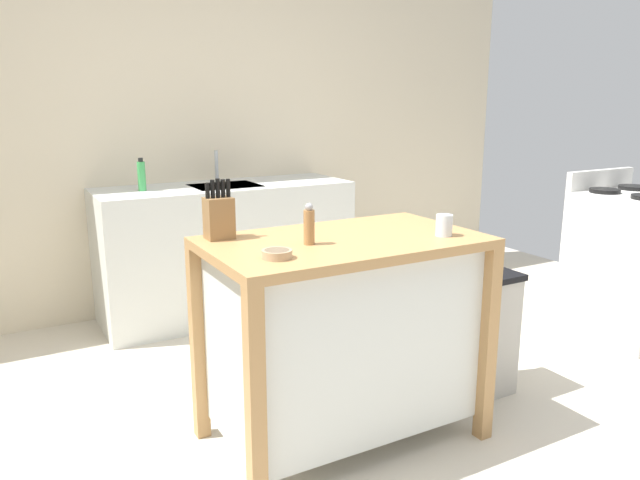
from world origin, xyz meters
The scene contains 12 objects.
ground_plane centered at (0.00, 0.00, 0.00)m, with size 6.83×6.83×0.00m, color beige.
wall_back centered at (0.00, 2.32, 1.30)m, with size 5.83×0.10×2.60m, color beige.
kitchen_island centered at (0.16, 0.20, 0.51)m, with size 1.14×0.68×0.91m.
knife_block centered at (-0.29, 0.44, 1.00)m, with size 0.11×0.09×0.25m.
bowl_ceramic_small centered at (-0.22, 0.04, 0.92)m, with size 0.11×0.11×0.03m.
drinking_cup centered at (0.54, 0.03, 0.95)m, with size 0.07×0.07×0.09m.
pepper_grinder centered at (-0.02, 0.17, 0.98)m, with size 0.04×0.04×0.17m.
trash_bin centered at (0.97, 0.23, 0.32)m, with size 0.36×0.28×0.63m.
sink_counter centered at (0.30, 1.96, 0.45)m, with size 1.69×0.60×0.90m.
sink_faucet centered at (0.30, 2.11, 1.01)m, with size 0.02×0.02×0.22m.
bottle_dish_soap centered at (-0.24, 1.97, 0.99)m, with size 0.05×0.05×0.21m.
stove centered at (2.36, 0.36, 0.46)m, with size 0.60×0.60×1.02m.
Camera 1 is at (-1.13, -1.90, 1.47)m, focal length 34.32 mm.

